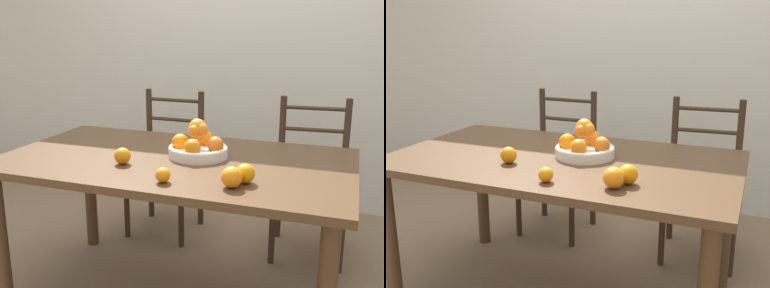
% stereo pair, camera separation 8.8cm
% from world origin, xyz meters
% --- Properties ---
extents(wall_back, '(8.00, 0.06, 2.60)m').
position_xyz_m(wall_back, '(0.00, 1.50, 1.30)').
color(wall_back, beige).
rests_on(wall_back, ground_plane).
extents(dining_table, '(1.61, 0.92, 0.75)m').
position_xyz_m(dining_table, '(0.00, 0.00, 0.65)').
color(dining_table, '#4C331E').
rests_on(dining_table, ground_plane).
extents(fruit_bowl, '(0.28, 0.28, 0.18)m').
position_xyz_m(fruit_bowl, '(0.09, 0.05, 0.80)').
color(fruit_bowl, silver).
rests_on(fruit_bowl, dining_table).
extents(orange_loose_0, '(0.07, 0.07, 0.07)m').
position_xyz_m(orange_loose_0, '(-0.18, -0.17, 0.78)').
color(orange_loose_0, orange).
rests_on(orange_loose_0, dining_table).
extents(orange_loose_1, '(0.06, 0.06, 0.06)m').
position_xyz_m(orange_loose_1, '(0.08, -0.34, 0.78)').
color(orange_loose_1, orange).
rests_on(orange_loose_1, dining_table).
extents(orange_loose_2, '(0.08, 0.08, 0.08)m').
position_xyz_m(orange_loose_2, '(0.39, -0.23, 0.79)').
color(orange_loose_2, orange).
rests_on(orange_loose_2, dining_table).
extents(orange_loose_3, '(0.08, 0.08, 0.08)m').
position_xyz_m(orange_loose_3, '(0.35, -0.30, 0.79)').
color(orange_loose_3, orange).
rests_on(orange_loose_3, dining_table).
extents(chair_left, '(0.42, 0.41, 0.93)m').
position_xyz_m(chair_left, '(-0.37, 0.76, 0.46)').
color(chair_left, '#382619').
rests_on(chair_left, ground_plane).
extents(chair_right, '(0.45, 0.43, 0.93)m').
position_xyz_m(chair_right, '(0.56, 0.76, 0.46)').
color(chair_right, '#382619').
rests_on(chair_right, ground_plane).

